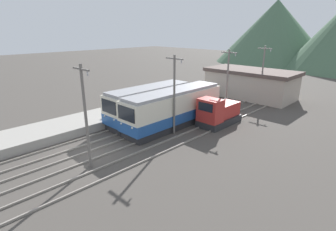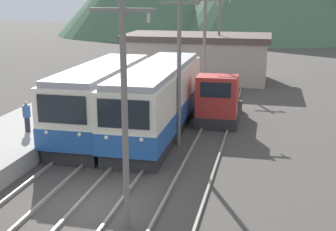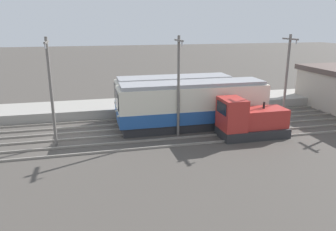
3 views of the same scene
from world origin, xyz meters
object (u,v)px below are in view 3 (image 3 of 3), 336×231
(commuter_train_left, at_px, (174,100))
(catenary_mast_far, at_px, (286,78))
(shunting_locomotive, at_px, (249,121))
(person_on_platform, at_px, (138,95))
(commuter_train_center, at_px, (193,107))
(catenary_mast_mid, at_px, (179,83))
(catenary_mast_near, at_px, (51,89))

(commuter_train_left, height_order, catenary_mast_far, catenary_mast_far)
(shunting_locomotive, height_order, person_on_platform, shunting_locomotive)
(commuter_train_center, bearing_deg, person_on_platform, -148.19)
(person_on_platform, bearing_deg, commuter_train_center, 31.81)
(commuter_train_left, distance_m, person_on_platform, 4.07)
(commuter_train_left, relative_size, catenary_mast_mid, 1.38)
(shunting_locomotive, xyz_separation_m, catenary_mast_far, (-1.49, 3.75, 2.81))
(catenary_mast_far, distance_m, person_on_platform, 13.23)
(shunting_locomotive, bearing_deg, commuter_train_left, -143.68)
(commuter_train_left, bearing_deg, shunting_locomotive, 36.32)
(catenary_mast_far, xyz_separation_m, person_on_platform, (-7.27, -10.80, -2.35))
(commuter_train_center, xyz_separation_m, shunting_locomotive, (3.00, 3.47, -0.54))
(shunting_locomotive, relative_size, catenary_mast_near, 0.69)
(person_on_platform, bearing_deg, shunting_locomotive, 38.79)
(commuter_train_left, distance_m, catenary_mast_far, 9.38)
(shunting_locomotive, relative_size, person_on_platform, 3.26)
(commuter_train_left, bearing_deg, catenary_mast_far, 61.75)
(catenary_mast_near, relative_size, catenary_mast_far, 1.00)
(shunting_locomotive, bearing_deg, catenary_mast_mid, -106.41)
(catenary_mast_far, bearing_deg, catenary_mast_mid, -90.00)
(catenary_mast_mid, xyz_separation_m, catenary_mast_far, (0.00, 8.82, 0.00))
(commuter_train_left, xyz_separation_m, shunting_locomotive, (5.80, 4.26, -0.55))
(catenary_mast_near, distance_m, catenary_mast_mid, 8.82)
(commuter_train_center, distance_m, catenary_mast_mid, 3.16)
(commuter_train_center, height_order, person_on_platform, commuter_train_center)
(commuter_train_center, relative_size, catenary_mast_far, 1.63)
(commuter_train_center, relative_size, shunting_locomotive, 2.35)
(shunting_locomotive, bearing_deg, catenary_mast_near, -96.14)
(catenary_mast_near, height_order, catenary_mast_far, same)
(catenary_mast_mid, bearing_deg, commuter_train_center, 133.33)
(commuter_train_left, height_order, commuter_train_center, commuter_train_left)
(commuter_train_left, xyz_separation_m, catenary_mast_far, (4.31, 8.02, 2.26))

